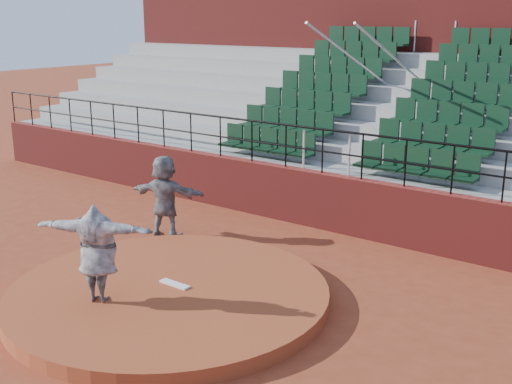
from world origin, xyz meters
TOP-DOWN VIEW (x-y plane):
  - ground at (0.00, 0.00)m, footprint 90.00×90.00m
  - pitchers_mound at (0.00, 0.00)m, footprint 5.50×5.50m
  - pitching_rubber at (0.00, 0.15)m, footprint 0.60×0.15m
  - boundary_wall at (0.00, 5.00)m, footprint 24.00×0.30m
  - wall_railing at (0.00, 5.00)m, footprint 24.04×0.05m
  - seating_deck at (0.00, 8.65)m, footprint 24.00×5.97m
  - press_box_facade at (0.00, 12.60)m, footprint 24.00×3.00m
  - pitcher at (-0.56, -1.02)m, footprint 2.06×1.33m
  - fielder at (-2.41, 2.39)m, footprint 1.80×1.04m

SIDE VIEW (x-z plane):
  - ground at x=0.00m, z-range 0.00..0.00m
  - pitchers_mound at x=0.00m, z-range 0.00..0.25m
  - pitching_rubber at x=0.00m, z-range 0.25..0.28m
  - boundary_wall at x=0.00m, z-range 0.00..1.30m
  - fielder at x=-2.41m, z-range 0.00..1.85m
  - pitcher at x=-0.56m, z-range 0.25..1.88m
  - seating_deck at x=0.00m, z-range -0.88..3.75m
  - wall_railing at x=0.00m, z-range 1.52..2.54m
  - press_box_facade at x=0.00m, z-range 0.00..7.10m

